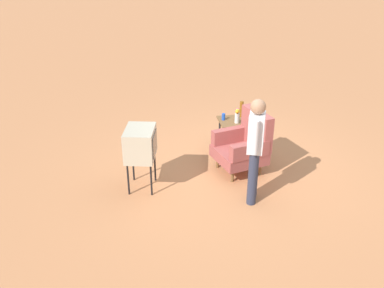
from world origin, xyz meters
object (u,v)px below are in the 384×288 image
Objects in this scene: soda_can_blue at (223,117)px; tv_on_stand at (140,144)px; person_standing at (255,145)px; bottle_wine_green at (248,116)px; bottle_tall_amber at (241,109)px; armchair at (245,144)px; flower_vase at (237,115)px; side_table at (234,125)px.

tv_on_stand is at bearing -54.46° from soda_can_blue.
person_standing is 5.12× the size of bottle_wine_green.
bottle_tall_amber is at bearing 171.33° from person_standing.
armchair is at bearing 13.78° from soda_can_blue.
flower_vase is (0.17, 0.21, 0.09)m from soda_can_blue.
person_standing is 1.75m from soda_can_blue.
person_standing is (0.93, -0.11, 0.44)m from armchair.
bottle_wine_green is 2.62× the size of soda_can_blue.
bottle_wine_green is at bearing 56.21° from flower_vase.
bottle_wine_green reaches higher than bottle_tall_amber.
tv_on_stand is 0.63× the size of person_standing.
bottle_wine_green is at bearing 3.27° from bottle_tall_amber.
tv_on_stand reaches higher than side_table.
person_standing is 1.57m from flower_vase.
armchair is 1.03× the size of tv_on_stand.
bottle_wine_green is 1.21× the size of flower_vase.
bottle_wine_green reaches higher than soda_can_blue.
soda_can_blue is at bearing -108.61° from side_table.
flower_vase is at bearing 178.49° from armchair.
soda_can_blue is at bearing 125.54° from tv_on_stand.
armchair reaches higher than flower_vase.
tv_on_stand is at bearing -79.87° from armchair.
side_table is 1.96× the size of bottle_wine_green.
person_standing is 6.19× the size of flower_vase.
flower_vase is (-1.56, 0.13, -0.16)m from person_standing.
tv_on_stand is 1.76m from person_standing.
person_standing is 1.48m from bottle_wine_green.
armchair is 8.69× the size of soda_can_blue.
person_standing is (1.66, -0.11, 0.40)m from side_table.
person_standing is at bearing -3.77° from side_table.
flower_vase is at bearing 175.27° from person_standing.
tv_on_stand is 1.92m from soda_can_blue.
soda_can_blue is (-1.11, 1.56, -0.09)m from tv_on_stand.
armchair is 0.85m from soda_can_blue.
bottle_tall_amber is (-0.91, 0.17, 0.28)m from armchair.
bottle_tall_amber is 0.39m from soda_can_blue.
tv_on_stand reaches higher than soda_can_blue.
armchair is 3.53× the size of bottle_tall_amber.
soda_can_blue is (0.11, -0.36, -0.09)m from bottle_tall_amber.
armchair is at bearing -1.51° from flower_vase.
soda_can_blue is 0.29m from flower_vase.
soda_can_blue is (-0.29, -0.39, -0.10)m from bottle_wine_green.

